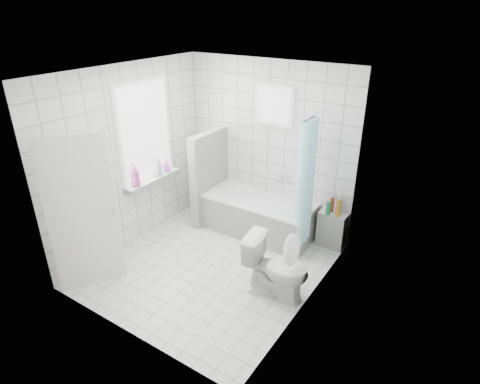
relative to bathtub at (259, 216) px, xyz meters
The scene contains 19 objects.
ground 1.17m from the bathtub, 94.44° to the right, with size 3.00×3.00×0.00m, color white.
ceiling 2.57m from the bathtub, 94.44° to the right, with size 3.00×3.00×0.00m, color white.
wall_back 1.08m from the bathtub, 103.11° to the left, with size 2.80×0.02×2.60m, color white.
wall_front 2.81m from the bathtub, 91.91° to the right, with size 2.80×0.02×2.60m, color white.
wall_left 2.12m from the bathtub, 142.90° to the right, with size 0.02×3.00×2.60m, color white.
wall_right 2.00m from the bathtub, 40.60° to the right, with size 0.02×3.00×2.60m, color white.
window_left 2.12m from the bathtub, 150.23° to the right, with size 0.01×0.90×1.40m, color white.
window_back 1.69m from the bathtub, 87.81° to the left, with size 0.50×0.01×0.50m, color white.
window_sill 1.72m from the bathtub, 149.44° to the right, with size 0.18×1.02×0.08m, color white.
door 2.63m from the bathtub, 116.62° to the right, with size 0.04×0.80×2.00m, color silver.
bathtub is the anchor object (origin of this frame).
partition_wall 1.02m from the bathtub, behind, with size 0.15×0.85×1.50m, color white.
tiled_ledge 1.13m from the bathtub, 13.07° to the left, with size 0.40×0.24×0.55m, color white.
toilet 1.51m from the bathtub, 51.21° to the right, with size 0.45×0.78×0.80m, color white.
curtain_rod 1.88m from the bathtub, ahead, with size 0.02×0.02×0.80m, color silver.
shower_curtain 1.14m from the bathtub, 11.14° to the right, with size 0.14×0.48×1.78m, color #56E0FD, non-canonical shape.
tub_faucet 0.66m from the bathtub, 73.38° to the left, with size 0.18×0.06×0.06m, color silver.
sill_bottles 1.81m from the bathtub, 147.73° to the right, with size 0.17×0.79×0.33m.
ledge_bottles 1.19m from the bathtub, 11.54° to the left, with size 0.20×0.19×0.27m.
Camera 1 is at (2.83, -3.63, 3.32)m, focal length 30.00 mm.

